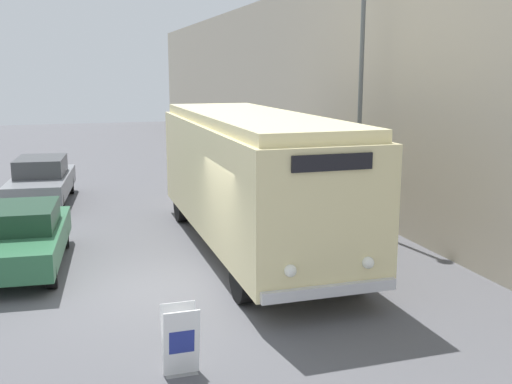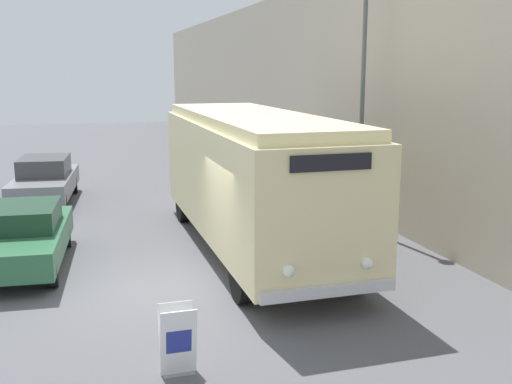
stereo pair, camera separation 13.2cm
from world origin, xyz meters
name	(u,v)px [view 1 (the left image)]	position (x,y,z in m)	size (l,w,h in m)	color
ground_plane	(161,289)	(0.00, 0.00, 0.00)	(80.00, 80.00, 0.00)	#56565B
building_wall_right	(300,88)	(6.88, 10.00, 3.67)	(0.30, 60.00, 7.34)	#B2A893
vintage_bus	(251,174)	(2.56, 2.09, 1.89)	(2.65, 9.44, 3.35)	black
sign_board	(181,342)	(-0.23, -3.56, 0.50)	(0.52, 0.39, 1.04)	gray
streetlamp	(361,67)	(6.03, 3.28, 4.43)	(0.36, 0.36, 6.91)	#595E60
parked_car_near	(21,237)	(-2.76, 2.24, 0.72)	(2.14, 4.41, 1.41)	black
parked_car_mid	(42,180)	(-2.57, 9.10, 0.78)	(2.20, 4.66, 1.53)	black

